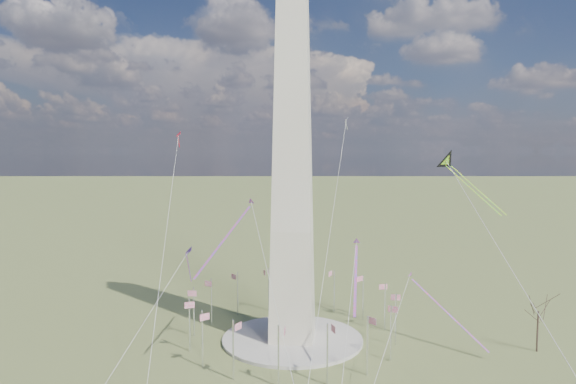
# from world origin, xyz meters

# --- Properties ---
(ground) EXTENTS (2000.00, 2000.00, 0.00)m
(ground) POSITION_xyz_m (0.00, 0.00, 0.00)
(ground) COLOR #526432
(ground) RESTS_ON ground
(plaza) EXTENTS (36.00, 36.00, 0.80)m
(plaza) POSITION_xyz_m (0.00, 0.00, 0.40)
(plaza) COLOR #ACA69D
(plaza) RESTS_ON ground
(washington_monument) EXTENTS (15.56, 15.56, 100.00)m
(washington_monument) POSITION_xyz_m (0.00, 0.00, 47.95)
(washington_monument) COLOR beige
(washington_monument) RESTS_ON plaza
(flagpole_ring) EXTENTS (54.40, 54.40, 13.00)m
(flagpole_ring) POSITION_xyz_m (-0.00, -0.00, 7.27)
(flagpole_ring) COLOR white
(flagpole_ring) RESTS_ON ground
(tree_near) EXTENTS (8.55, 8.55, 14.97)m
(tree_near) POSITION_xyz_m (59.74, -0.14, 10.68)
(tree_near) COLOR #49342C
(tree_near) RESTS_ON ground
(kite_delta_black) EXTENTS (15.71, 16.79, 15.43)m
(kite_delta_black) POSITION_xyz_m (39.64, 7.97, 45.07)
(kite_delta_black) COLOR black
(kite_delta_black) RESTS_ON ground
(kite_diamond_purple) EXTENTS (2.21, 3.12, 9.48)m
(kite_diamond_purple) POSITION_xyz_m (-26.71, -1.58, 21.83)
(kite_diamond_purple) COLOR #351663
(kite_diamond_purple) RESTS_ON ground
(kite_streamer_left) EXTENTS (1.88, 19.98, 13.72)m
(kite_streamer_left) POSITION_xyz_m (15.85, -8.31, 21.52)
(kite_streamer_left) COLOR #FF2831
(kite_streamer_left) RESTS_ON ground
(kite_streamer_mid) EXTENTS (9.94, 21.56, 15.65)m
(kite_streamer_mid) POSITION_xyz_m (-12.86, -10.41, 30.79)
(kite_streamer_mid) COLOR #FF2831
(kite_streamer_mid) RESTS_ON ground
(kite_streamer_right) EXTENTS (17.92, 15.79, 15.50)m
(kite_streamer_right) POSITION_xyz_m (35.97, 2.68, 11.01)
(kite_streamer_right) COLOR #FF2831
(kite_streamer_right) RESTS_ON ground
(kite_small_red) EXTENTS (1.95, 1.70, 5.06)m
(kite_small_red) POSITION_xyz_m (-39.58, 30.01, 53.39)
(kite_small_red) COLOR red
(kite_small_red) RESTS_ON ground
(kite_small_white) EXTENTS (1.30, 1.97, 4.26)m
(kite_small_white) POSITION_xyz_m (12.93, 48.88, 58.73)
(kite_small_white) COLOR silver
(kite_small_white) RESTS_ON ground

